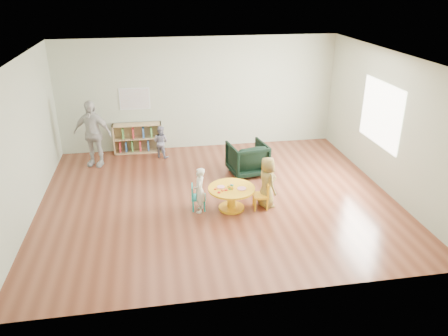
% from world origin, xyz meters
% --- Properties ---
extents(room, '(7.10, 7.00, 2.80)m').
position_xyz_m(room, '(0.01, 0.00, 1.89)').
color(room, brown).
rests_on(room, ground).
extents(activity_table, '(0.89, 0.89, 0.49)m').
position_xyz_m(activity_table, '(0.20, -0.49, 0.31)').
color(activity_table, '#F4AF14').
rests_on(activity_table, ground).
extents(kid_chair_left, '(0.29, 0.29, 0.50)m').
position_xyz_m(kid_chair_left, '(-0.46, -0.40, 0.27)').
color(kid_chair_left, teal).
rests_on(kid_chair_left, ground).
extents(kid_chair_right, '(0.31, 0.31, 0.54)m').
position_xyz_m(kid_chair_right, '(0.79, -0.56, 0.29)').
color(kid_chair_right, '#F4AF14').
rests_on(kid_chair_right, ground).
extents(bookshelf, '(1.20, 0.30, 0.75)m').
position_xyz_m(bookshelf, '(-1.61, 2.86, 0.37)').
color(bookshelf, tan).
rests_on(bookshelf, ground).
extents(alphabet_poster, '(0.74, 0.01, 0.54)m').
position_xyz_m(alphabet_poster, '(-1.60, 2.98, 1.35)').
color(alphabet_poster, white).
rests_on(alphabet_poster, ground).
extents(armchair, '(0.91, 0.93, 0.74)m').
position_xyz_m(armchair, '(0.84, 1.06, 0.37)').
color(armchair, black).
rests_on(armchair, ground).
extents(child_left, '(0.27, 0.36, 0.89)m').
position_xyz_m(child_left, '(-0.41, -0.48, 0.44)').
color(child_left, white).
rests_on(child_left, ground).
extents(child_right, '(0.43, 0.56, 1.02)m').
position_xyz_m(child_right, '(0.89, -0.49, 0.51)').
color(child_right, gold).
rests_on(child_right, ground).
extents(toddler, '(0.49, 0.46, 0.80)m').
position_xyz_m(toddler, '(-1.04, 2.39, 0.40)').
color(toddler, '#1C1E47').
rests_on(toddler, ground).
extents(adult_caretaker, '(0.99, 0.66, 1.57)m').
position_xyz_m(adult_caretaker, '(-2.59, 2.17, 0.78)').
color(adult_caretaker, beige).
rests_on(adult_caretaker, ground).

